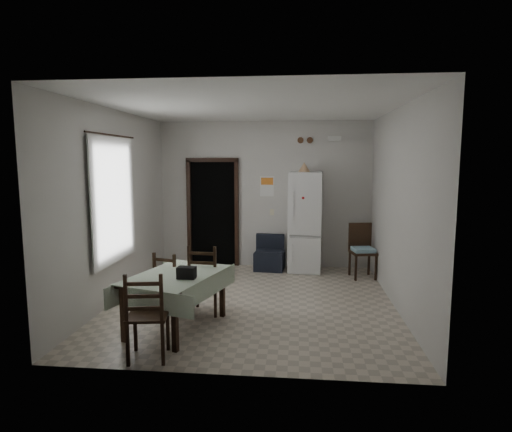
{
  "coord_description": "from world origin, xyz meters",
  "views": [
    {
      "loc": [
        0.67,
        -6.25,
        2.15
      ],
      "look_at": [
        0.0,
        0.5,
        1.25
      ],
      "focal_mm": 30.0,
      "sensor_mm": 36.0,
      "label": 1
    }
  ],
  "objects_px": {
    "fridge": "(305,222)",
    "dining_table": "(177,301)",
    "navy_seat": "(269,253)",
    "dining_chair_far_left": "(171,282)",
    "corner_chair": "(363,251)",
    "dining_chair_far_right": "(206,278)",
    "dining_chair_near_head": "(148,314)"
  },
  "relations": [
    {
      "from": "navy_seat",
      "to": "dining_chair_near_head",
      "type": "distance_m",
      "value": 4.03
    },
    {
      "from": "dining_table",
      "to": "navy_seat",
      "type": "bearing_deg",
      "value": 88.66
    },
    {
      "from": "dining_table",
      "to": "dining_chair_near_head",
      "type": "distance_m",
      "value": 0.85
    },
    {
      "from": "fridge",
      "to": "dining_chair_far_right",
      "type": "distance_m",
      "value": 2.86
    },
    {
      "from": "dining_chair_far_left",
      "to": "dining_chair_far_right",
      "type": "xyz_separation_m",
      "value": [
        0.49,
        0.04,
        0.06
      ]
    },
    {
      "from": "dining_chair_far_left",
      "to": "dining_chair_far_right",
      "type": "relative_size",
      "value": 0.89
    },
    {
      "from": "dining_chair_far_left",
      "to": "dining_chair_near_head",
      "type": "bearing_deg",
      "value": 112.88
    },
    {
      "from": "navy_seat",
      "to": "fridge",
      "type": "bearing_deg",
      "value": 4.53
    },
    {
      "from": "fridge",
      "to": "dining_table",
      "type": "height_order",
      "value": "fridge"
    },
    {
      "from": "dining_chair_far_left",
      "to": "corner_chair",
      "type": "bearing_deg",
      "value": -128.73
    },
    {
      "from": "fridge",
      "to": "corner_chair",
      "type": "height_order",
      "value": "fridge"
    },
    {
      "from": "dining_chair_far_right",
      "to": "navy_seat",
      "type": "bearing_deg",
      "value": -103.26
    },
    {
      "from": "dining_table",
      "to": "dining_chair_far_right",
      "type": "relative_size",
      "value": 1.38
    },
    {
      "from": "dining_chair_far_right",
      "to": "corner_chair",
      "type": "bearing_deg",
      "value": -137.06
    },
    {
      "from": "corner_chair",
      "to": "dining_chair_far_left",
      "type": "height_order",
      "value": "corner_chair"
    },
    {
      "from": "fridge",
      "to": "dining_chair_near_head",
      "type": "bearing_deg",
      "value": -109.88
    },
    {
      "from": "corner_chair",
      "to": "dining_chair_near_head",
      "type": "height_order",
      "value": "corner_chair"
    },
    {
      "from": "dining_table",
      "to": "dining_chair_near_head",
      "type": "bearing_deg",
      "value": -78.35
    },
    {
      "from": "navy_seat",
      "to": "dining_chair_near_head",
      "type": "relative_size",
      "value": 0.69
    },
    {
      "from": "corner_chair",
      "to": "dining_chair_far_right",
      "type": "relative_size",
      "value": 1.0
    },
    {
      "from": "fridge",
      "to": "dining_table",
      "type": "relative_size",
      "value": 1.4
    },
    {
      "from": "dining_chair_far_left",
      "to": "dining_table",
      "type": "bearing_deg",
      "value": 128.88
    },
    {
      "from": "fridge",
      "to": "dining_chair_far_right",
      "type": "relative_size",
      "value": 1.94
    },
    {
      "from": "navy_seat",
      "to": "dining_table",
      "type": "xyz_separation_m",
      "value": [
        -0.98,
        -3.05,
        0.02
      ]
    },
    {
      "from": "dining_table",
      "to": "corner_chair",
      "type": "bearing_deg",
      "value": 60.71
    },
    {
      "from": "navy_seat",
      "to": "dining_chair_far_left",
      "type": "bearing_deg",
      "value": -111.58
    },
    {
      "from": "fridge",
      "to": "navy_seat",
      "type": "bearing_deg",
      "value": -175.8
    },
    {
      "from": "fridge",
      "to": "navy_seat",
      "type": "distance_m",
      "value": 0.93
    },
    {
      "from": "navy_seat",
      "to": "dining_chair_far_left",
      "type": "xyz_separation_m",
      "value": [
        -1.22,
        -2.48,
        0.1
      ]
    },
    {
      "from": "fridge",
      "to": "dining_table",
      "type": "xyz_separation_m",
      "value": [
        -1.67,
        -3.05,
        -0.6
      ]
    },
    {
      "from": "fridge",
      "to": "dining_chair_near_head",
      "type": "relative_size",
      "value": 1.94
    },
    {
      "from": "navy_seat",
      "to": "dining_table",
      "type": "bearing_deg",
      "value": -103.29
    }
  ]
}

